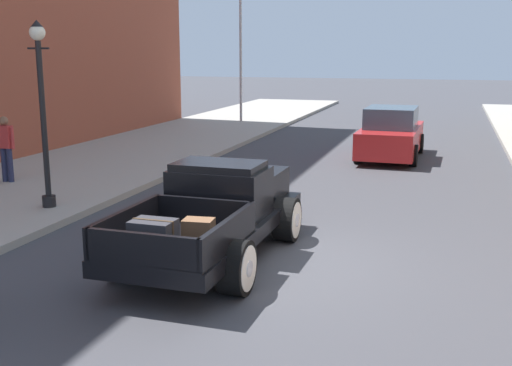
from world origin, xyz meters
TOP-DOWN VIEW (x-y plane):
  - ground_plane at (0.00, 0.00)m, footprint 140.00×140.00m
  - hotrod_truck_black at (-1.00, 0.08)m, footprint 2.24×4.97m
  - car_background_red at (0.86, 10.81)m, footprint 1.94×4.34m
  - pedestrian_sidewalk_left at (-7.95, 3.48)m, footprint 0.53×0.22m
  - street_lamp_near at (-5.38, 1.55)m, footprint 0.50×0.32m

SIDE VIEW (x-z plane):
  - ground_plane at x=0.00m, z-range 0.00..0.00m
  - hotrod_truck_black at x=-1.00m, z-range -0.04..1.54m
  - car_background_red at x=0.86m, z-range -0.06..1.59m
  - pedestrian_sidewalk_left at x=-7.95m, z-range 0.26..1.91m
  - street_lamp_near at x=-5.38m, z-range 0.46..4.31m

